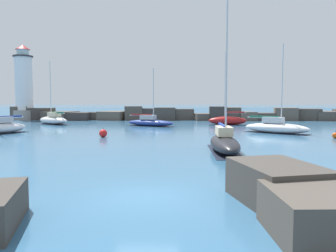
{
  "coord_description": "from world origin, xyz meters",
  "views": [
    {
      "loc": [
        1.37,
        -11.91,
        3.58
      ],
      "look_at": [
        -0.1,
        21.37,
        1.01
      ],
      "focal_mm": 35.0,
      "sensor_mm": 36.0,
      "label": 1
    }
  ],
  "objects": [
    {
      "name": "sailboat_moored_5",
      "position": [
        -3.23,
        34.17,
        0.57
      ],
      "size": [
        7.41,
        4.91,
        8.1
      ],
      "color": "navy",
      "rests_on": "ground"
    },
    {
      "name": "sailboat_moored_2",
      "position": [
        8.09,
        36.95,
        0.69
      ],
      "size": [
        5.7,
        1.98,
        10.73
      ],
      "color": "maroon",
      "rests_on": "ground"
    },
    {
      "name": "foreground_rocks",
      "position": [
        3.47,
        -2.01,
        0.64
      ],
      "size": [
        11.58,
        6.33,
        1.39
      ],
      "color": "#423D38",
      "rests_on": "ground"
    },
    {
      "name": "ground_plane",
      "position": [
        0.0,
        0.0,
        0.0
      ],
      "size": [
        600.0,
        600.0,
        0.0
      ],
      "primitive_type": "plane",
      "color": "#336084"
    },
    {
      "name": "sailboat_moored_4",
      "position": [
        -18.5,
        22.99,
        0.69
      ],
      "size": [
        4.7,
        6.19,
        9.78
      ],
      "color": "white",
      "rests_on": "ground"
    },
    {
      "name": "mooring_buoy_orange_near",
      "position": [
        -6.42,
        19.78,
        0.4
      ],
      "size": [
        0.79,
        0.79,
        0.99
      ],
      "color": "red",
      "rests_on": "ground"
    },
    {
      "name": "breakwater_jetty",
      "position": [
        1.83,
        49.52,
        0.99
      ],
      "size": [
        64.97,
        6.88,
        2.58
      ],
      "color": "#4C443D",
      "rests_on": "ground"
    },
    {
      "name": "sailboat_moored_0",
      "position": [
        11.74,
        24.73,
        0.67
      ],
      "size": [
        6.98,
        6.04,
        9.75
      ],
      "color": "white",
      "rests_on": "ground"
    },
    {
      "name": "lighthouse",
      "position": [
        -28.81,
        49.43,
        6.15
      ],
      "size": [
        4.27,
        4.27,
        14.14
      ],
      "color": "gray",
      "rests_on": "ground"
    },
    {
      "name": "mooring_buoy_far_side",
      "position": [
        15.97,
        19.83,
        0.28
      ],
      "size": [
        0.56,
        0.56,
        0.76
      ],
      "color": "#EA5914",
      "rests_on": "ground"
    },
    {
      "name": "sailboat_moored_1",
      "position": [
        4.34,
        11.15,
        0.67
      ],
      "size": [
        1.89,
        7.3,
        10.44
      ],
      "color": "black",
      "rests_on": "ground"
    },
    {
      "name": "sailboat_moored_3",
      "position": [
        -18.37,
        37.15,
        0.7
      ],
      "size": [
        6.6,
        5.78,
        9.59
      ],
      "color": "silver",
      "rests_on": "ground"
    },
    {
      "name": "open_sea_beyond",
      "position": [
        0.0,
        109.35,
        0.0
      ],
      "size": [
        400.0,
        116.0,
        0.01
      ],
      "color": "#235175",
      "rests_on": "ground"
    }
  ]
}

